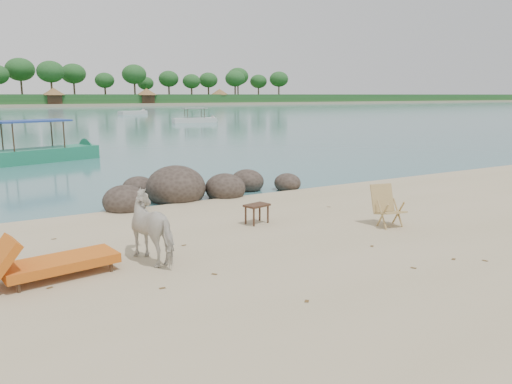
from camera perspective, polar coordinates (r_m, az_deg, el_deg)
boulders at (r=14.87m, az=-7.68°, el=0.33°), size 6.39×3.02×1.28m
cow at (r=9.15m, az=-11.38°, el=-4.09°), size 1.00×1.58×1.23m
side_table at (r=11.57m, az=0.10°, el=-2.68°), size 0.63×0.49×0.45m
lounge_chair at (r=8.86m, az=-21.47°, el=-7.06°), size 2.34×1.11×0.67m
deck_chair at (r=11.68m, az=15.13°, el=-1.73°), size 0.72×0.76×0.93m
boat_near at (r=24.68m, az=-24.15°, el=6.77°), size 6.47×3.22×3.08m
boat_mid at (r=55.73m, az=-7.04°, el=9.26°), size 5.44×1.67×2.62m
boat_far at (r=81.17m, az=-13.90°, el=8.87°), size 5.61×3.52×0.65m
dead_leaves at (r=9.32m, az=5.46°, el=-7.58°), size 8.91×6.33×0.00m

